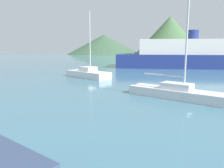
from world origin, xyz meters
name	(u,v)px	position (x,y,z in m)	size (l,w,h in m)	color
sailboat_inner	(88,73)	(-6.17, 23.95, 0.49)	(6.08, 3.92, 7.40)	white
sailboat_middle	(177,91)	(4.39, 16.77, 0.48)	(6.93, 3.46, 10.23)	silver
ferry_distant	(191,55)	(4.55, 42.63, 2.13)	(27.08, 13.93, 6.42)	navy
hill_west	(104,44)	(-40.29, 107.24, 5.03)	(37.88, 37.88, 10.07)	#38563D
hill_central	(170,36)	(-7.32, 109.35, 8.98)	(32.75, 32.75, 17.96)	#476B42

